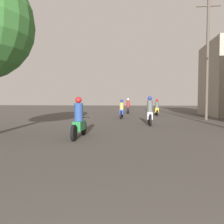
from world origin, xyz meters
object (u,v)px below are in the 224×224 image
Objects in this scene: motorcycle_yellow at (157,109)px; motorcycle_black at (128,107)px; motorcycle_green at (79,121)px; motorcycle_silver at (150,113)px; motorcycle_blue at (122,111)px; utility_pole_far at (207,58)px.

motorcycle_black is at bearing 136.65° from motorcycle_yellow.
motorcycle_silver reaches higher than motorcycle_green.
motorcycle_black is (-2.74, 2.59, 0.04)m from motorcycle_yellow.
motorcycle_green is 15.23m from motorcycle_black.
motorcycle_blue is at bearing 83.73° from motorcycle_green.
motorcycle_yellow is at bearing -53.32° from motorcycle_black.
motorcycle_silver is 0.96× the size of motorcycle_yellow.
motorcycle_green reaches higher than motorcycle_blue.
motorcycle_yellow is (3.01, 3.56, 0.01)m from motorcycle_blue.
motorcycle_green is 0.98× the size of motorcycle_yellow.
motorcycle_yellow is (4.00, 12.59, 0.00)m from motorcycle_green.
motorcycle_black is (0.28, 6.15, 0.05)m from motorcycle_blue.
motorcycle_yellow is 1.09× the size of motorcycle_black.
utility_pole_far is at bearing 1.19° from motorcycle_blue.
utility_pole_far is at bearing 49.17° from motorcycle_green.
motorcycle_green is at bearing -130.54° from motorcycle_silver.
motorcycle_green is 1.02× the size of motorcycle_silver.
motorcycle_silver is 4.78m from motorcycle_blue.
motorcycle_blue is 6.16m from motorcycle_black.
motorcycle_blue is at bearing -130.18° from motorcycle_yellow.
motorcycle_silver is 0.98× the size of motorcycle_blue.
motorcycle_blue is 0.98× the size of motorcycle_yellow.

